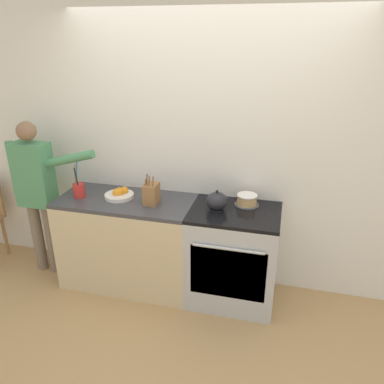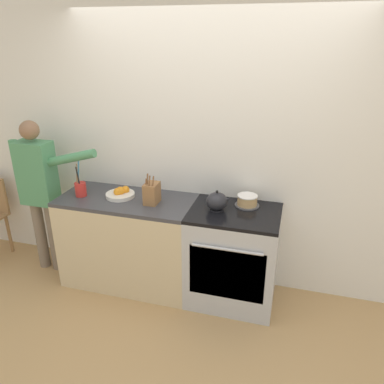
% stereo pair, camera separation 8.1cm
% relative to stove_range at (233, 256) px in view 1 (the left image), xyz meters
% --- Properties ---
extents(ground_plane, '(16.00, 16.00, 0.00)m').
position_rel_stove_range_xyz_m(ground_plane, '(-0.31, -0.29, -0.45)').
color(ground_plane, tan).
extents(wall_back, '(8.00, 0.04, 2.60)m').
position_rel_stove_range_xyz_m(wall_back, '(-0.31, 0.32, 0.85)').
color(wall_back, silver).
rests_on(wall_back, ground_plane).
extents(counter_cabinet, '(1.25, 0.60, 0.89)m').
position_rel_stove_range_xyz_m(counter_cabinet, '(-1.01, 0.00, -0.00)').
color(counter_cabinet, beige).
rests_on(counter_cabinet, ground_plane).
extents(stove_range, '(0.77, 0.63, 0.89)m').
position_rel_stove_range_xyz_m(stove_range, '(0.00, 0.00, 0.00)').
color(stove_range, '#B7BABF').
rests_on(stove_range, ground_plane).
extents(layer_cake, '(0.22, 0.22, 0.10)m').
position_rel_stove_range_xyz_m(layer_cake, '(0.08, 0.15, 0.49)').
color(layer_cake, '#4C4C51').
rests_on(layer_cake, stove_range).
extents(tea_kettle, '(0.22, 0.18, 0.18)m').
position_rel_stove_range_xyz_m(tea_kettle, '(-0.16, 0.00, 0.52)').
color(tea_kettle, '#232328').
rests_on(tea_kettle, stove_range).
extents(knife_block, '(0.11, 0.16, 0.27)m').
position_rel_stove_range_xyz_m(knife_block, '(-0.74, -0.02, 0.54)').
color(knife_block, olive).
rests_on(knife_block, counter_cabinet).
extents(utensil_crock, '(0.10, 0.10, 0.34)m').
position_rel_stove_range_xyz_m(utensil_crock, '(-1.44, -0.05, 0.52)').
color(utensil_crock, red).
rests_on(utensil_crock, counter_cabinet).
extents(fruit_bowl, '(0.27, 0.27, 0.10)m').
position_rel_stove_range_xyz_m(fruit_bowl, '(-1.08, 0.03, 0.48)').
color(fruit_bowl, silver).
rests_on(fruit_bowl, counter_cabinet).
extents(person_baker, '(0.91, 0.20, 1.57)m').
position_rel_stove_range_xyz_m(person_baker, '(-1.92, -0.02, 0.48)').
color(person_baker, '#7A6B5B').
rests_on(person_baker, ground_plane).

